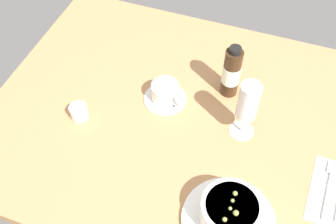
# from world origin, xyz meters

# --- Properties ---
(ground_plane) EXTENTS (1.10, 0.84, 0.03)m
(ground_plane) POSITION_xyz_m (0.00, 0.00, -0.01)
(ground_plane) COLOR #B27F51
(porridge_bowl) EXTENTS (0.21, 0.21, 0.09)m
(porridge_bowl) POSITION_xyz_m (0.18, -0.25, 0.04)
(porridge_bowl) COLOR white
(porridge_bowl) RESTS_ON ground_plane
(cutlery_setting) EXTENTS (0.12, 0.19, 0.01)m
(cutlery_setting) POSITION_xyz_m (0.40, -0.09, 0.00)
(cutlery_setting) COLOR white
(cutlery_setting) RESTS_ON ground_plane
(coffee_cup) EXTENTS (0.12, 0.12, 0.06)m
(coffee_cup) POSITION_xyz_m (-0.08, 0.04, 0.03)
(coffee_cup) COLOR white
(coffee_cup) RESTS_ON ground_plane
(creamer_jug) EXTENTS (0.06, 0.05, 0.05)m
(creamer_jug) POSITION_xyz_m (-0.28, -0.10, 0.02)
(creamer_jug) COLOR white
(creamer_jug) RESTS_ON ground_plane
(wine_glass) EXTENTS (0.07, 0.07, 0.18)m
(wine_glass) POSITION_xyz_m (0.15, 0.01, 0.11)
(wine_glass) COLOR white
(wine_glass) RESTS_ON ground_plane
(sauce_bottle_brown) EXTENTS (0.05, 0.05, 0.17)m
(sauce_bottle_brown) POSITION_xyz_m (0.08, 0.13, 0.08)
(sauce_bottle_brown) COLOR #382314
(sauce_bottle_brown) RESTS_ON ground_plane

